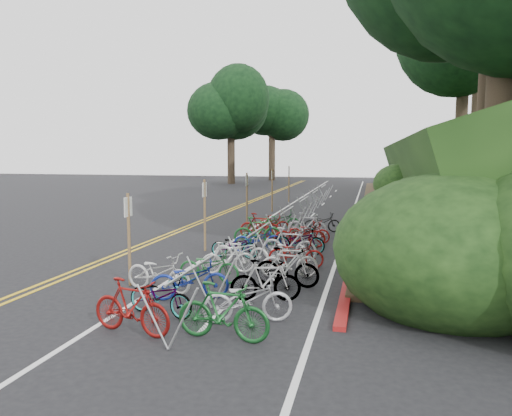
{
  "coord_description": "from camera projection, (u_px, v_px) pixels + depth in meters",
  "views": [
    {
      "loc": [
        6.24,
        -11.35,
        3.41
      ],
      "look_at": [
        1.91,
        7.24,
        1.3
      ],
      "focal_mm": 35.0,
      "sensor_mm": 36.0,
      "label": 1
    }
  ],
  "objects": [
    {
      "name": "ground",
      "position": [
        119.0,
        287.0,
        12.76
      ],
      "size": [
        120.0,
        120.0,
        0.0
      ],
      "primitive_type": "plane",
      "color": "black",
      "rests_on": "ground"
    },
    {
      "name": "road_markings",
      "position": [
        243.0,
        229.0,
        22.4
      ],
      "size": [
        7.47,
        80.0,
        0.01
      ],
      "color": "gold",
      "rests_on": "ground"
    },
    {
      "name": "red_curb",
      "position": [
        359.0,
        226.0,
        23.09
      ],
      "size": [
        0.25,
        28.0,
        0.1
      ],
      "primitive_type": "cube",
      "color": "maroon",
      "rests_on": "ground"
    },
    {
      "name": "embankment",
      "position": [
        495.0,
        168.0,
        27.99
      ],
      "size": [
        14.3,
        48.14,
        9.11
      ],
      "color": "black",
      "rests_on": "ground"
    },
    {
      "name": "tree_cluster",
      "position": [
        435.0,
        6.0,
        30.54
      ],
      "size": [
        33.28,
        54.73,
        19.88
      ],
      "color": "#2D2319",
      "rests_on": "ground"
    },
    {
      "name": "bike_rack_front",
      "position": [
        192.0,
        285.0,
        9.72
      ],
      "size": [
        1.15,
        2.6,
        1.18
      ],
      "color": "#9EA0A4",
      "rests_on": "ground"
    },
    {
      "name": "bike_racks_rest",
      "position": [
        304.0,
        205.0,
        24.58
      ],
      "size": [
        1.14,
        23.0,
        1.17
      ],
      "color": "#9EA0A4",
      "rests_on": "ground"
    },
    {
      "name": "signpost_near",
      "position": [
        129.0,
        233.0,
        12.74
      ],
      "size": [
        0.08,
        0.4,
        2.4
      ],
      "color": "brown",
      "rests_on": "ground"
    },
    {
      "name": "signposts_rest",
      "position": [
        261.0,
        191.0,
        26.02
      ],
      "size": [
        0.08,
        18.4,
        2.5
      ],
      "color": "brown",
      "rests_on": "ground"
    },
    {
      "name": "bike_front",
      "position": [
        159.0,
        272.0,
        12.28
      ],
      "size": [
        1.03,
        1.95,
        0.97
      ],
      "primitive_type": "imported",
      "rotation": [
        0.0,
        0.0,
        1.36
      ],
      "color": "beige",
      "rests_on": "ground"
    },
    {
      "name": "bike_valet",
      "position": [
        264.0,
        248.0,
        15.46
      ],
      "size": [
        3.29,
        14.81,
        1.08
      ],
      "color": "maroon",
      "rests_on": "ground"
    }
  ]
}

